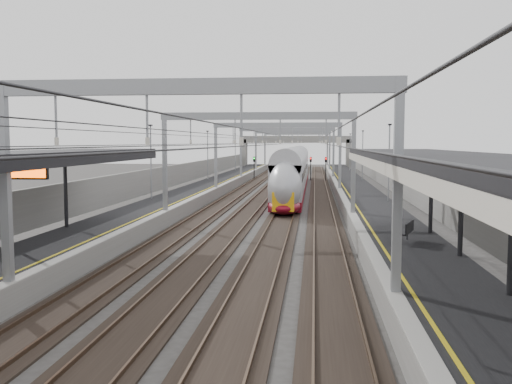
% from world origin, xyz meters
% --- Properties ---
extents(ground, '(260.00, 260.00, 0.00)m').
position_xyz_m(ground, '(0.00, 0.00, 0.00)').
color(ground, '#383533').
rests_on(ground, ground).
extents(platform_left, '(4.00, 120.00, 1.00)m').
position_xyz_m(platform_left, '(-8.00, 45.00, 0.50)').
color(platform_left, black).
rests_on(platform_left, ground).
extents(platform_right, '(4.00, 120.00, 1.00)m').
position_xyz_m(platform_right, '(8.00, 45.00, 0.50)').
color(platform_right, black).
rests_on(platform_right, ground).
extents(tracks, '(11.40, 140.00, 0.20)m').
position_xyz_m(tracks, '(0.00, 45.00, 0.05)').
color(tracks, black).
rests_on(tracks, ground).
extents(overhead_line, '(13.00, 140.00, 6.60)m').
position_xyz_m(overhead_line, '(0.00, 51.62, 6.14)').
color(overhead_line, gray).
rests_on(overhead_line, platform_left).
extents(canopy_right, '(4.40, 30.00, 4.24)m').
position_xyz_m(canopy_right, '(8.03, 2.99, 5.09)').
color(canopy_right, black).
rests_on(canopy_right, platform_right).
extents(overbridge, '(22.00, 2.20, 6.90)m').
position_xyz_m(overbridge, '(0.00, 100.00, 5.31)').
color(overbridge, gray).
rests_on(overbridge, ground).
extents(wall_left, '(0.30, 120.00, 3.20)m').
position_xyz_m(wall_left, '(-11.20, 45.00, 1.60)').
color(wall_left, gray).
rests_on(wall_left, ground).
extents(wall_right, '(0.30, 120.00, 3.20)m').
position_xyz_m(wall_right, '(11.20, 45.00, 1.60)').
color(wall_right, gray).
rests_on(wall_right, ground).
extents(train, '(2.59, 47.18, 4.10)m').
position_xyz_m(train, '(1.50, 47.76, 2.02)').
color(train, maroon).
rests_on(train, ground).
extents(bench, '(1.08, 1.93, 0.96)m').
position_xyz_m(bench, '(8.06, 11.02, 1.58)').
color(bench, black).
rests_on(bench, platform_right).
extents(signal_green, '(0.32, 0.32, 3.48)m').
position_xyz_m(signal_green, '(-5.20, 68.84, 2.42)').
color(signal_green, black).
rests_on(signal_green, ground).
extents(signal_red_near, '(0.32, 0.32, 3.48)m').
position_xyz_m(signal_red_near, '(3.20, 68.78, 2.42)').
color(signal_red_near, black).
rests_on(signal_red_near, ground).
extents(signal_red_far, '(0.32, 0.32, 3.48)m').
position_xyz_m(signal_red_far, '(5.40, 67.64, 2.42)').
color(signal_red_far, black).
rests_on(signal_red_far, ground).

